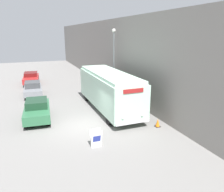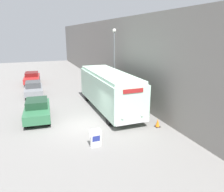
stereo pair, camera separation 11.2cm
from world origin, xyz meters
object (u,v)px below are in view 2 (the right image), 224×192
object	(u,v)px
vintage_bus	(109,89)
parked_car_near	(37,109)
traffic_cone	(158,123)
parked_car_far	(32,78)
sign_board	(96,139)
streetlamp	(114,54)
parked_car_mid	(34,88)

from	to	relation	value
vintage_bus	parked_car_near	bearing A→B (deg)	-178.10
traffic_cone	parked_car_far	bearing A→B (deg)	113.68
sign_board	parked_car_near	world-z (taller)	parked_car_near
parked_car_near	traffic_cone	distance (m)	9.11
parked_car_near	parked_car_far	size ratio (longest dim) A/B	0.95
streetlamp	parked_car_near	bearing A→B (deg)	-154.65
sign_board	parked_car_near	xyz separation A→B (m)	(-2.92, 5.73, 0.28)
sign_board	parked_car_far	size ratio (longest dim) A/B	0.23
vintage_bus	traffic_cone	bearing A→B (deg)	-68.24
streetlamp	parked_car_near	size ratio (longest dim) A/B	1.56
parked_car_near	traffic_cone	xyz separation A→B (m)	(7.85, -4.59, -0.51)
sign_board	traffic_cone	size ratio (longest dim) A/B	1.85
sign_board	traffic_cone	xyz separation A→B (m)	(4.93, 1.14, -0.24)
streetlamp	traffic_cone	distance (m)	9.25
sign_board	parked_car_far	bearing A→B (deg)	98.74
streetlamp	sign_board	bearing A→B (deg)	-117.44
vintage_bus	sign_board	xyz separation A→B (m)	(-3.02, -5.92, -1.31)
parked_car_near	parked_car_mid	xyz separation A→B (m)	(-0.02, 7.27, -0.05)
parked_car_far	parked_car_mid	bearing A→B (deg)	-85.56
traffic_cone	sign_board	bearing A→B (deg)	-166.97
streetlamp	parked_car_far	distance (m)	12.92
parked_car_mid	vintage_bus	bearing A→B (deg)	-47.78
sign_board	traffic_cone	distance (m)	5.06
parked_car_near	traffic_cone	bearing A→B (deg)	-25.72
vintage_bus	streetlamp	size ratio (longest dim) A/B	1.36
parked_car_far	traffic_cone	xyz separation A→B (m)	(7.86, -17.91, -0.49)
streetlamp	traffic_cone	bearing A→B (deg)	-89.78
streetlamp	parked_car_far	world-z (taller)	streetlamp
sign_board	parked_car_far	world-z (taller)	parked_car_far
parked_car_far	traffic_cone	size ratio (longest dim) A/B	7.93
parked_car_far	parked_car_near	bearing A→B (deg)	-85.37
vintage_bus	parked_car_near	world-z (taller)	vintage_bus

